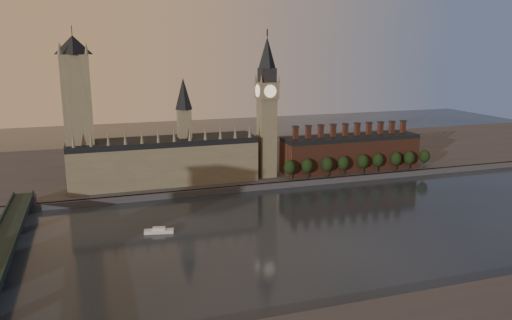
% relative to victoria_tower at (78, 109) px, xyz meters
% --- Properties ---
extents(ground, '(900.00, 900.00, 0.00)m').
position_rel_victoria_tower_xyz_m(ground, '(120.00, -115.00, -59.09)').
color(ground, black).
rests_on(ground, ground).
extents(north_bank, '(900.00, 182.00, 4.00)m').
position_rel_victoria_tower_xyz_m(north_bank, '(120.00, 63.04, -57.09)').
color(north_bank, '#444549').
rests_on(north_bank, ground).
extents(palace_of_westminster, '(130.00, 30.30, 74.00)m').
position_rel_victoria_tower_xyz_m(palace_of_westminster, '(55.59, -0.09, -37.46)').
color(palace_of_westminster, '#7D7559').
rests_on(palace_of_westminster, north_bank).
extents(victoria_tower, '(24.00, 24.00, 108.00)m').
position_rel_victoria_tower_xyz_m(victoria_tower, '(0.00, 0.00, 0.00)').
color(victoria_tower, '#7D7559').
rests_on(victoria_tower, north_bank).
extents(big_ben, '(15.00, 15.00, 107.00)m').
position_rel_victoria_tower_xyz_m(big_ben, '(130.00, -5.00, -2.26)').
color(big_ben, '#7D7559').
rests_on(big_ben, north_bank).
extents(chimney_block, '(110.00, 25.00, 37.00)m').
position_rel_victoria_tower_xyz_m(chimney_block, '(200.00, -5.00, -41.27)').
color(chimney_block, brown).
rests_on(chimney_block, north_bank).
extents(embankment_tree_0, '(8.60, 8.60, 14.88)m').
position_rel_victoria_tower_xyz_m(embankment_tree_0, '(142.19, -20.83, -45.62)').
color(embankment_tree_0, black).
rests_on(embankment_tree_0, north_bank).
extents(embankment_tree_1, '(8.60, 8.60, 14.88)m').
position_rel_victoria_tower_xyz_m(embankment_tree_1, '(156.16, -20.49, -45.62)').
color(embankment_tree_1, black).
rests_on(embankment_tree_1, north_bank).
extents(embankment_tree_2, '(8.60, 8.60, 14.88)m').
position_rel_victoria_tower_xyz_m(embankment_tree_2, '(172.33, -20.82, -45.62)').
color(embankment_tree_2, black).
rests_on(embankment_tree_2, north_bank).
extents(embankment_tree_3, '(8.60, 8.60, 14.88)m').
position_rel_victoria_tower_xyz_m(embankment_tree_3, '(185.82, -20.45, -45.62)').
color(embankment_tree_3, black).
rests_on(embankment_tree_3, north_bank).
extents(embankment_tree_4, '(8.60, 8.60, 14.88)m').
position_rel_victoria_tower_xyz_m(embankment_tree_4, '(202.65, -20.25, -45.62)').
color(embankment_tree_4, black).
rests_on(embankment_tree_4, north_bank).
extents(embankment_tree_5, '(8.60, 8.60, 14.88)m').
position_rel_victoria_tower_xyz_m(embankment_tree_5, '(216.14, -19.61, -45.62)').
color(embankment_tree_5, black).
rests_on(embankment_tree_5, north_bank).
extents(embankment_tree_6, '(8.60, 8.60, 14.88)m').
position_rel_victoria_tower_xyz_m(embankment_tree_6, '(231.67, -20.55, -45.62)').
color(embankment_tree_6, black).
rests_on(embankment_tree_6, north_bank).
extents(embankment_tree_7, '(8.60, 8.60, 14.88)m').
position_rel_victoria_tower_xyz_m(embankment_tree_7, '(243.46, -21.02, -45.62)').
color(embankment_tree_7, black).
rests_on(embankment_tree_7, north_bank).
extents(embankment_tree_8, '(8.60, 8.60, 14.88)m').
position_rel_victoria_tower_xyz_m(embankment_tree_8, '(258.68, -19.74, -45.62)').
color(embankment_tree_8, black).
rests_on(embankment_tree_8, north_bank).
extents(river_boat, '(16.31, 7.73, 3.14)m').
position_rel_victoria_tower_xyz_m(river_boat, '(38.69, -87.78, -57.88)').
color(river_boat, silver).
rests_on(river_boat, ground).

